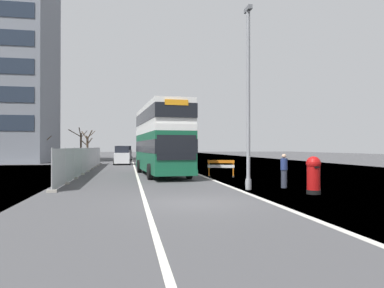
% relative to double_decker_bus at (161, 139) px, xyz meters
% --- Properties ---
extents(ground, '(140.00, 280.00, 0.10)m').
position_rel_double_decker_bus_xyz_m(ground, '(0.64, -12.77, -2.67)').
color(ground, '#424244').
extents(double_decker_bus, '(3.34, 10.96, 4.93)m').
position_rel_double_decker_bus_xyz_m(double_decker_bus, '(0.00, 0.00, 0.00)').
color(double_decker_bus, '#145638').
rests_on(double_decker_bus, ground).
extents(lamppost_foreground, '(0.29, 0.70, 8.69)m').
position_rel_double_decker_bus_xyz_m(lamppost_foreground, '(3.29, -9.44, 1.49)').
color(lamppost_foreground, gray).
rests_on(lamppost_foreground, ground).
extents(red_pillar_postbox, '(0.62, 0.62, 1.62)m').
position_rel_double_decker_bus_xyz_m(red_pillar_postbox, '(5.52, -11.47, -1.74)').
color(red_pillar_postbox, black).
rests_on(red_pillar_postbox, ground).
extents(roadworks_barrier, '(1.82, 0.92, 1.14)m').
position_rel_double_decker_bus_xyz_m(roadworks_barrier, '(3.84, -2.25, -1.90)').
color(roadworks_barrier, orange).
rests_on(roadworks_barrier, ground).
extents(construction_site_fence, '(0.44, 27.40, 2.00)m').
position_rel_double_decker_bus_xyz_m(construction_site_fence, '(-5.67, 4.66, -1.67)').
color(construction_site_fence, '#A8AAAD').
rests_on(construction_site_fence, ground).
extents(car_oncoming_near, '(1.91, 4.26, 2.15)m').
position_rel_double_decker_bus_xyz_m(car_oncoming_near, '(-3.04, 16.80, -1.62)').
color(car_oncoming_near, silver).
rests_on(car_oncoming_near, ground).
extents(car_receding_mid, '(2.02, 4.06, 2.17)m').
position_rel_double_decker_bus_xyz_m(car_receding_mid, '(-3.15, 24.71, -1.62)').
color(car_receding_mid, silver).
rests_on(car_receding_mid, ground).
extents(car_receding_far, '(2.07, 4.51, 2.20)m').
position_rel_double_decker_bus_xyz_m(car_receding_far, '(-2.76, 30.85, -1.58)').
color(car_receding_far, slate).
rests_on(car_receding_far, ground).
extents(car_far_side, '(1.98, 4.32, 2.10)m').
position_rel_double_decker_bus_xyz_m(car_far_side, '(0.08, 38.83, -1.65)').
color(car_far_side, silver).
rests_on(car_far_side, ground).
extents(bare_tree_far_verge_near, '(2.35, 2.76, 4.01)m').
position_rel_double_decker_bus_xyz_m(bare_tree_far_verge_near, '(-13.35, 23.65, -0.51)').
color(bare_tree_far_verge_near, '#4C3D2D').
rests_on(bare_tree_far_verge_near, ground).
extents(bare_tree_far_verge_mid, '(3.12, 2.47, 5.29)m').
position_rel_double_decker_bus_xyz_m(bare_tree_far_verge_mid, '(-10.29, 37.29, 0.03)').
color(bare_tree_far_verge_mid, '#4C3D2D').
rests_on(bare_tree_far_verge_mid, ground).
extents(bare_tree_far_verge_far, '(2.68, 2.92, 5.30)m').
position_rel_double_decker_bus_xyz_m(bare_tree_far_verge_far, '(-10.18, 46.91, 0.04)').
color(bare_tree_far_verge_far, '#4C3D2D').
rests_on(bare_tree_far_verge_far, ground).
extents(pedestrian_at_kerb, '(0.34, 0.34, 1.68)m').
position_rel_double_decker_bus_xyz_m(pedestrian_at_kerb, '(5.26, -9.07, -1.78)').
color(pedestrian_at_kerb, '#2D3342').
rests_on(pedestrian_at_kerb, ground).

